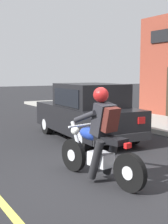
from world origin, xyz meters
TOP-DOWN VIEW (x-y plane):
  - ground_plane at (0.00, 0.00)m, footprint 80.00×80.00m
  - motorcycle_with_rider at (-0.07, 0.07)m, footprint 0.67×2.01m
  - car_hatchback at (1.56, 3.11)m, footprint 1.88×3.88m

SIDE VIEW (x-z plane):
  - ground_plane at x=0.00m, z-range 0.00..0.00m
  - motorcycle_with_rider at x=-0.07m, z-range -0.13..1.49m
  - car_hatchback at x=1.56m, z-range -0.02..1.55m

